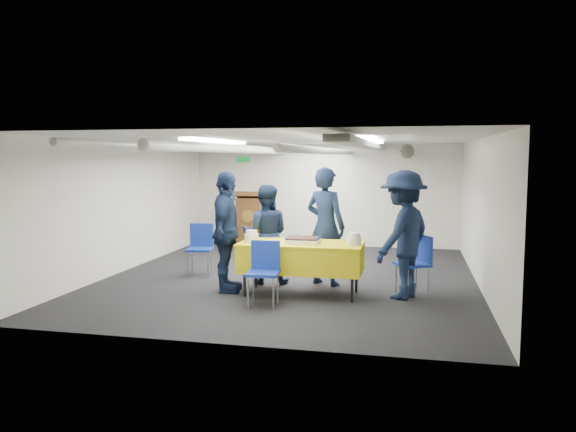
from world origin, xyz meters
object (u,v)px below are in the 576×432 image
object	(u,v)px
podium	(251,219)
sailor_d	(403,234)
chair_right	(418,259)
sailor_b	(265,234)
chair_left	(201,244)
chair_near	(264,266)
sailor_c	(226,232)
sheet_cake	(303,240)
serving_table	(301,257)
sailor_a	(325,226)

from	to	relation	value
podium	sailor_d	world-z (taller)	sailor_d
chair_right	sailor_b	xyz separation A→B (m)	(-2.37, 0.26, 0.26)
chair_left	chair_near	bearing A→B (deg)	-46.98
podium	sailor_b	distance (m)	3.80
podium	sailor_b	world-z (taller)	sailor_b
podium	chair_near	distance (m)	5.13
sailor_c	sheet_cake	bearing A→B (deg)	-97.27
serving_table	chair_left	bearing A→B (deg)	152.45
sailor_a	sailor_b	xyz separation A→B (m)	(-0.95, -0.09, -0.14)
podium	chair_left	xyz separation A→B (m)	(0.04, -3.18, -0.08)
chair_right	chair_left	world-z (taller)	same
sailor_b	sailor_c	xyz separation A→B (m)	(-0.42, -0.69, 0.11)
podium	sailor_c	distance (m)	4.35
sailor_a	sailor_c	bearing A→B (deg)	53.48
chair_right	sailor_a	distance (m)	1.51
serving_table	sailor_c	size ratio (longest dim) A/B	1.00
chair_right	sailor_b	world-z (taller)	sailor_b
serving_table	sailor_b	world-z (taller)	sailor_b
chair_right	sheet_cake	bearing A→B (deg)	-166.22
sheet_cake	chair_left	xyz separation A→B (m)	(-1.98, 1.04, -0.28)
podium	chair_near	bearing A→B (deg)	-71.66
serving_table	sheet_cake	xyz separation A→B (m)	(0.02, -0.02, 0.25)
chair_left	sailor_a	world-z (taller)	sailor_a
chair_left	sailor_c	bearing A→B (deg)	-52.36
serving_table	sailor_a	size ratio (longest dim) A/B	0.97
chair_left	sailor_d	size ratio (longest dim) A/B	0.48
sheet_cake	serving_table	bearing A→B (deg)	138.80
sailor_a	chair_left	bearing A→B (deg)	16.20
serving_table	chair_near	world-z (taller)	chair_near
serving_table	chair_left	distance (m)	2.21
sailor_b	sheet_cake	bearing A→B (deg)	128.17
chair_right	chair_left	bearing A→B (deg)	169.92
chair_near	sailor_b	world-z (taller)	sailor_b
chair_right	sailor_c	distance (m)	2.84
sailor_d	serving_table	bearing A→B (deg)	-57.14
sailor_a	chair_right	bearing A→B (deg)	-169.98
serving_table	chair_right	bearing A→B (deg)	12.90
sailor_a	sailor_d	distance (m)	1.34
sailor_a	sailor_b	bearing A→B (deg)	29.40
chair_right	chair_left	xyz separation A→B (m)	(-3.62, 0.64, 0.00)
chair_left	podium	bearing A→B (deg)	90.72
sailor_c	sailor_b	bearing A→B (deg)	-40.33
sheet_cake	sailor_b	world-z (taller)	sailor_b
sheet_cake	sailor_a	size ratio (longest dim) A/B	0.26
podium	sailor_d	distance (m)	5.34
serving_table	chair_right	xyz separation A→B (m)	(1.66, 0.38, -0.03)
sailor_a	sailor_b	world-z (taller)	sailor_a
sailor_b	chair_right	bearing A→B (deg)	163.82
serving_table	sailor_c	xyz separation A→B (m)	(-1.13, -0.05, 0.34)
chair_left	sailor_c	distance (m)	1.41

